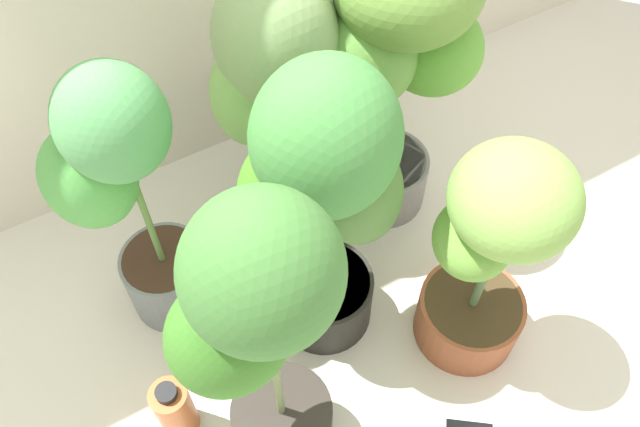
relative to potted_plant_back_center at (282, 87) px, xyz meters
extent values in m
plane|color=silver|center=(-0.06, -0.49, -0.52)|extent=(8.00, 8.00, 0.00)
cylinder|color=black|center=(-0.01, 0.00, -0.45)|extent=(0.23, 0.23, 0.15)
cylinder|color=#492B20|center=(-0.01, 0.00, -0.38)|extent=(0.21, 0.21, 0.02)
cylinder|color=#647242|center=(-0.01, 0.00, -0.08)|extent=(0.02, 0.02, 0.59)
ellipsoid|color=#83A266|center=(-0.01, 0.00, 0.15)|extent=(0.40, 0.40, 0.39)
ellipsoid|color=#78B056|center=(-0.08, 0.02, -0.01)|extent=(0.24, 0.23, 0.31)
ellipsoid|color=#78AE61|center=(0.07, -0.02, -0.03)|extent=(0.28, 0.29, 0.29)
cylinder|color=#9A5031|center=(0.23, -0.59, -0.44)|extent=(0.27, 0.27, 0.16)
cylinder|color=#43341E|center=(0.23, -0.59, -0.37)|extent=(0.25, 0.25, 0.02)
cylinder|color=#57734A|center=(0.23, -0.59, -0.11)|extent=(0.02, 0.02, 0.50)
ellipsoid|color=#7DAD4C|center=(0.23, -0.59, 0.08)|extent=(0.38, 0.38, 0.23)
ellipsoid|color=#689E3C|center=(0.17, -0.56, -0.05)|extent=(0.26, 0.26, 0.16)
cylinder|color=#262520|center=(-0.08, -0.35, -0.43)|extent=(0.26, 0.26, 0.18)
cylinder|color=#3C3421|center=(-0.08, -0.35, -0.35)|extent=(0.24, 0.24, 0.02)
cylinder|color=#5A744C|center=(-0.08, -0.35, -0.04)|extent=(0.02, 0.02, 0.62)
ellipsoid|color=#41843D|center=(-0.08, -0.35, 0.20)|extent=(0.41, 0.41, 0.34)
ellipsoid|color=#468924|center=(-0.16, -0.34, 0.04)|extent=(0.29, 0.27, 0.35)
ellipsoid|color=#4C7638|center=(-0.01, -0.37, 0.01)|extent=(0.21, 0.22, 0.28)
cylinder|color=#302A24|center=(-0.33, -0.60, -0.43)|extent=(0.23, 0.23, 0.18)
cylinder|color=#433024|center=(-0.33, -0.60, -0.35)|extent=(0.22, 0.22, 0.02)
cylinder|color=#657449|center=(-0.33, -0.60, 0.01)|extent=(0.02, 0.02, 0.70)
ellipsoid|color=#3E7433|center=(-0.33, -0.60, 0.27)|extent=(0.28, 0.28, 0.30)
ellipsoid|color=#397425|center=(-0.40, -0.58, 0.09)|extent=(0.23, 0.21, 0.26)
cylinder|color=slate|center=(-0.42, -0.10, -0.42)|extent=(0.23, 0.23, 0.21)
cylinder|color=#3E291D|center=(-0.42, -0.10, -0.32)|extent=(0.21, 0.21, 0.02)
cylinder|color=#5A803C|center=(-0.42, -0.10, -0.03)|extent=(0.02, 0.02, 0.57)
ellipsoid|color=#529856|center=(-0.42, -0.10, 0.19)|extent=(0.32, 0.32, 0.27)
ellipsoid|color=#4FA148|center=(-0.50, -0.08, 0.04)|extent=(0.28, 0.28, 0.26)
cylinder|color=gray|center=(0.28, -0.09, -0.43)|extent=(0.26, 0.26, 0.18)
cylinder|color=#422D1A|center=(0.28, -0.09, -0.35)|extent=(0.24, 0.24, 0.02)
cylinder|color=#587445|center=(0.28, -0.09, 0.00)|extent=(0.02, 0.02, 0.69)
ellipsoid|color=#609740|center=(0.19, -0.07, 0.08)|extent=(0.35, 0.35, 0.29)
ellipsoid|color=#5BA036|center=(0.36, -0.11, 0.05)|extent=(0.34, 0.34, 0.25)
cylinder|color=#BB5828|center=(-0.54, -0.45, -0.42)|extent=(0.09, 0.09, 0.20)
cylinder|color=black|center=(-0.54, -0.45, -0.31)|extent=(0.05, 0.05, 0.02)
camera|label=1|loc=(-0.51, -1.09, 1.15)|focal=37.40mm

